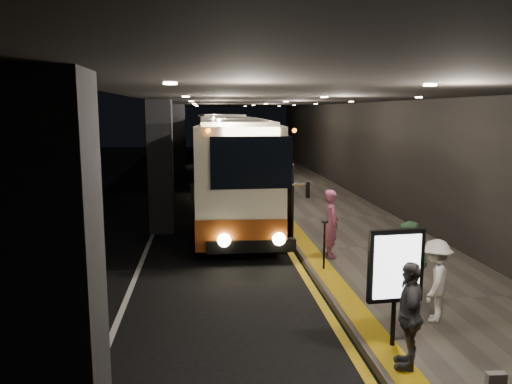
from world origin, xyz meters
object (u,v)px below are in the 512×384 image
bag_polka (496,384)px  info_sign (396,268)px  passenger_waiting_green (410,265)px  stanchion_post (324,246)px  coach_third (213,138)px  passenger_waiting_grey (409,315)px  passenger_boarding (331,223)px  coach_second (219,148)px  coach_main (237,173)px  passenger_waiting_white (435,280)px

bag_polka → info_sign: (-0.87, 1.56, 1.19)m
passenger_waiting_green → stanchion_post: size_ratio=1.43×
coach_third → stanchion_post: size_ratio=9.23×
coach_third → info_sign: bearing=-87.3°
coach_third → stanchion_post: coach_third is taller
coach_third → info_sign: (2.21, -36.25, -0.17)m
coach_third → passenger_waiting_grey: size_ratio=6.65×
coach_third → passenger_boarding: size_ratio=6.08×
coach_third → passenger_waiting_green: bearing=-85.6°
coach_second → stanchion_post: coach_second is taller
passenger_boarding → stanchion_post: size_ratio=1.52×
coach_second → passenger_boarding: 18.21m
coach_second → stanchion_post: (1.95, -19.10, -1.04)m
passenger_waiting_grey → bag_polka: passenger_waiting_grey is taller
passenger_boarding → info_sign: bearing=175.8°
coach_main → passenger_waiting_grey: (1.84, -11.48, -0.76)m
coach_second → stanchion_post: bearing=-85.7°
bag_polka → stanchion_post: (-1.03, 5.70, 0.44)m
passenger_waiting_green → passenger_boarding: bearing=164.3°
coach_second → passenger_waiting_grey: coach_second is taller
coach_main → passenger_waiting_grey: bearing=-78.2°
passenger_waiting_white → bag_polka: 2.58m
passenger_waiting_grey → info_sign: size_ratio=0.84×
passenger_waiting_white → info_sign: (-1.16, -0.93, 0.58)m
passenger_boarding → stanchion_post: (-0.44, -1.06, -0.31)m
coach_second → passenger_boarding: coach_second is taller
passenger_waiting_grey → stanchion_post: passenger_waiting_grey is taller
coach_main → stanchion_post: (1.71, -6.65, -0.99)m
passenger_waiting_white → info_sign: size_ratio=0.77×
passenger_boarding → passenger_waiting_grey: (-0.31, -5.89, -0.08)m
passenger_waiting_grey → stanchion_post: bearing=-158.3°
coach_second → passenger_waiting_grey: 24.03m
coach_main → coach_second: (-0.24, 12.45, 0.05)m
coach_main → info_sign: coach_main is taller
coach_third → passenger_boarding: (2.48, -31.06, -0.61)m
passenger_waiting_green → bag_polka: bearing=-28.4°
passenger_waiting_grey → bag_polka: (0.90, -0.87, -0.67)m
passenger_waiting_grey → passenger_waiting_green: bearing=177.1°
coach_main → coach_second: 12.45m
coach_second → coach_third: size_ratio=1.08×
coach_second → passenger_waiting_green: 21.83m
info_sign → coach_second: bearing=90.8°
coach_second → passenger_boarding: size_ratio=6.56×
coach_main → passenger_boarding: (2.14, -5.59, -0.68)m
passenger_waiting_white → stanchion_post: 3.47m
coach_second → passenger_waiting_white: size_ratio=7.73×
coach_main → passenger_waiting_grey: 11.65m
passenger_waiting_grey → bag_polka: size_ratio=5.13×
passenger_boarding → info_sign: size_ratio=0.91×
passenger_boarding → bag_polka: bearing=-176.2°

